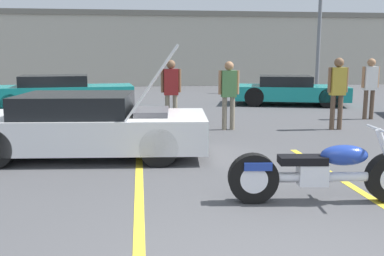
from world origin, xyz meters
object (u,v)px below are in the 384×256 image
Objects in this scene: spectator_by_show_car at (171,87)px; spectator_far_lot at (338,87)px; show_car_hood_open at (88,125)px; spectator_near_motorcycle at (370,83)px; spectator_midground at (229,89)px; parked_car_mid_right_row at (288,90)px; light_pole at (322,17)px; parked_car_mid_left_row at (60,93)px; motorcycle at (323,172)px.

spectator_far_lot reaches higher than spectator_by_show_car.
spectator_near_motorcycle is at bearing 30.87° from show_car_hood_open.
show_car_hood_open is 2.57× the size of spectator_near_motorcycle.
spectator_far_lot reaches higher than spectator_midground.
parked_car_mid_right_row is at bearing 56.88° from spectator_midground.
light_pole is 12.60m from spectator_by_show_car.
parked_car_mid_right_row is 0.93× the size of parked_car_mid_left_row.
motorcycle is (-6.50, -15.32, -3.27)m from light_pole.
show_car_hood_open reaches higher than spectator_far_lot.
spectator_far_lot is at bearing -11.87° from spectator_by_show_car.
spectator_midground is (-0.09, 5.38, 0.62)m from motorcycle.
parked_car_mid_left_row is at bearing 148.35° from spectator_far_lot.
spectator_near_motorcycle is 1.03× the size of spectator_midground.
motorcycle is 0.53× the size of show_car_hood_open.
spectator_by_show_car is at bearing 64.33° from show_car_hood_open.
motorcycle is 7.95m from spectator_near_motorcycle.
parked_car_mid_left_row is (-1.69, 6.77, 0.00)m from show_car_hood_open.
parked_car_mid_left_row is 2.79× the size of spectator_near_motorcycle.
light_pole is at bearing 73.07° from motorcycle.
spectator_by_show_car reaches higher than spectator_midground.
spectator_near_motorcycle reaches higher than parked_car_mid_left_row.
spectator_near_motorcycle is 1.01× the size of spectator_by_show_car.
show_car_hood_open is 2.66× the size of spectator_midground.
light_pole reaches higher than motorcycle.
spectator_far_lot is at bearing 69.10° from motorcycle.
show_car_hood_open is at bearing -159.85° from spectator_far_lot.
spectator_near_motorcycle is at bearing 42.10° from spectator_far_lot.
spectator_far_lot reaches higher than parked_car_mid_right_row.
show_car_hood_open reaches higher than spectator_by_show_car.
parked_car_mid_right_row is (-3.23, -4.78, -3.13)m from light_pole.
light_pole is 3.88× the size of spectator_midground.
light_pole is at bearing 19.68° from parked_car_mid_left_row.
parked_car_mid_left_row reaches higher than motorcycle.
show_car_hood_open is at bearing -153.91° from spectator_near_motorcycle.
show_car_hood_open is at bearing 143.78° from motorcycle.
motorcycle is at bearing -116.96° from spectator_far_lot.
spectator_by_show_car is (1.76, 2.99, 0.45)m from show_car_hood_open.
spectator_near_motorcycle is at bearing 16.01° from spectator_midground.
show_car_hood_open is at bearing -128.21° from light_pole.
show_car_hood_open is 6.22m from spectator_far_lot.
show_car_hood_open is at bearing -120.45° from spectator_by_show_car.
motorcycle is 0.52× the size of parked_car_mid_right_row.
spectator_near_motorcycle is at bearing 6.94° from spectator_by_show_car.
spectator_near_motorcycle is (4.31, 6.64, 0.66)m from motorcycle.
motorcycle is 6.15m from spectator_by_show_car.
parked_car_mid_left_row is 2.88× the size of spectator_midground.
spectator_midground is at bearing -123.56° from light_pole.
motorcycle is 0.49× the size of parked_car_mid_left_row.
spectator_near_motorcycle is (-2.19, -8.68, -2.62)m from light_pole.
show_car_hood_open is 4.00m from spectator_midground.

